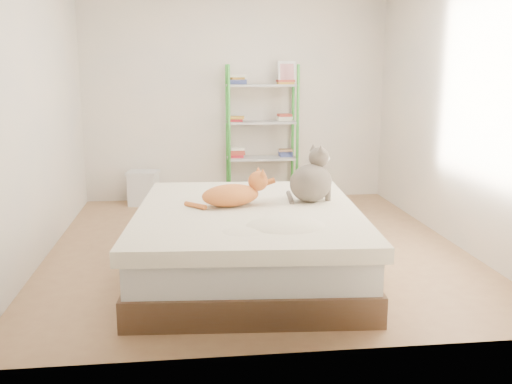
{
  "coord_description": "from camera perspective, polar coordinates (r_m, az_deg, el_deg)",
  "views": [
    {
      "loc": [
        -0.61,
        -5.14,
        1.63
      ],
      "look_at": [
        -0.05,
        -0.45,
        0.62
      ],
      "focal_mm": 40.0,
      "sensor_mm": 36.0,
      "label": 1
    }
  ],
  "objects": [
    {
      "name": "room",
      "position": [
        5.18,
        -0.04,
        8.43
      ],
      "size": [
        3.81,
        4.21,
        2.61
      ],
      "color": "tan",
      "rests_on": "ground"
    },
    {
      "name": "bed",
      "position": [
        4.61,
        -0.8,
        -4.96
      ],
      "size": [
        1.9,
        2.3,
        0.56
      ],
      "rotation": [
        0.0,
        0.0,
        -0.07
      ],
      "color": "brown",
      "rests_on": "ground"
    },
    {
      "name": "orange_cat",
      "position": [
        4.58,
        -2.57,
        -0.05
      ],
      "size": [
        0.62,
        0.43,
        0.23
      ],
      "primitive_type": null,
      "rotation": [
        0.0,
        0.0,
        0.25
      ],
      "color": "orange",
      "rests_on": "bed"
    },
    {
      "name": "grey_cat",
      "position": [
        4.73,
        5.52,
        1.73
      ],
      "size": [
        0.51,
        0.48,
        0.46
      ],
      "primitive_type": null,
      "rotation": [
        0.0,
        0.0,
        2.02
      ],
      "color": "gray",
      "rests_on": "bed"
    },
    {
      "name": "shelf_unit",
      "position": [
        7.13,
        0.64,
        5.37
      ],
      "size": [
        0.88,
        0.36,
        1.74
      ],
      "color": "green",
      "rests_on": "ground"
    },
    {
      "name": "cardboard_box",
      "position": [
        6.05,
        4.96,
        -1.86
      ],
      "size": [
        0.56,
        0.55,
        0.41
      ],
      "rotation": [
        0.0,
        0.0,
        -0.16
      ],
      "color": "#926945",
      "rests_on": "ground"
    },
    {
      "name": "white_bin",
      "position": [
        7.15,
        -11.18,
        0.43
      ],
      "size": [
        0.41,
        0.38,
        0.42
      ],
      "rotation": [
        0.0,
        0.0,
        -0.18
      ],
      "color": "silver",
      "rests_on": "ground"
    }
  ]
}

